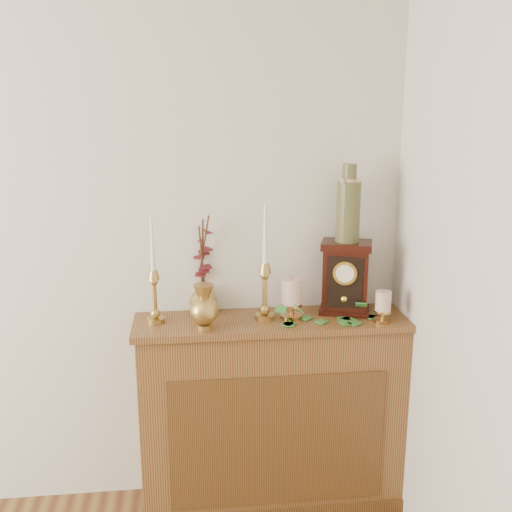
{
  "coord_description": "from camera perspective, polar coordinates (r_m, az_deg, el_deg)",
  "views": [
    {
      "loc": [
        1.04,
        -0.4,
        1.86
      ],
      "look_at": [
        1.32,
        2.05,
        1.23
      ],
      "focal_mm": 42.0,
      "sensor_mm": 36.0,
      "label": 1
    }
  ],
  "objects": [
    {
      "name": "console_shelf",
      "position": [
        2.89,
        1.57,
        -15.15
      ],
      "size": [
        1.24,
        0.34,
        0.93
      ],
      "color": "brown",
      "rests_on": "ground"
    },
    {
      "name": "candlestick_left",
      "position": [
        2.63,
        -9.68,
        -2.99
      ],
      "size": [
        0.08,
        0.08,
        0.48
      ],
      "rotation": [
        0.0,
        0.0,
        0.03
      ],
      "color": "tan",
      "rests_on": "console_shelf"
    },
    {
      "name": "candlestick_center",
      "position": [
        2.63,
        0.85,
        -2.49
      ],
      "size": [
        0.09,
        0.09,
        0.52
      ],
      "rotation": [
        0.0,
        0.0,
        0.36
      ],
      "color": "tan",
      "rests_on": "console_shelf"
    },
    {
      "name": "bud_vase",
      "position": [
        2.54,
        -4.98,
        -4.9
      ],
      "size": [
        0.12,
        0.12,
        0.2
      ],
      "rotation": [
        0.0,
        0.0,
        -0.14
      ],
      "color": "tan",
      "rests_on": "console_shelf"
    },
    {
      "name": "ginger_jar",
      "position": [
        2.74,
        -5.04,
        -1.09
      ],
      "size": [
        0.19,
        0.2,
        0.46
      ],
      "rotation": [
        0.0,
        0.0,
        0.1
      ],
      "color": "tan",
      "rests_on": "console_shelf"
    },
    {
      "name": "pillar_candle_left",
      "position": [
        2.66,
        3.4,
        -3.87
      ],
      "size": [
        0.1,
        0.1,
        0.19
      ],
      "rotation": [
        0.0,
        0.0,
        0.12
      ],
      "color": "#B78340",
      "rests_on": "console_shelf"
    },
    {
      "name": "pillar_candle_right",
      "position": [
        2.68,
        12.01,
        -4.58
      ],
      "size": [
        0.08,
        0.08,
        0.15
      ],
      "rotation": [
        0.0,
        0.0,
        0.21
      ],
      "color": "#B78340",
      "rests_on": "console_shelf"
    },
    {
      "name": "ivy_garland",
      "position": [
        2.66,
        4.85,
        -5.91
      ],
      "size": [
        0.45,
        0.22,
        0.09
      ],
      "rotation": [
        0.0,
        0.0,
        0.39
      ],
      "color": "#34732B",
      "rests_on": "console_shelf"
    },
    {
      "name": "mantel_clock",
      "position": [
        2.74,
        8.52,
        -2.09
      ],
      "size": [
        0.26,
        0.22,
        0.33
      ],
      "rotation": [
        0.0,
        0.0,
        -0.31
      ],
      "color": "black",
      "rests_on": "console_shelf"
    },
    {
      "name": "ceramic_vase",
      "position": [
        2.67,
        8.78,
        4.6
      ],
      "size": [
        0.11,
        0.11,
        0.34
      ],
      "rotation": [
        0.0,
        0.0,
        -0.31
      ],
      "color": "#183122",
      "rests_on": "mantel_clock"
    }
  ]
}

